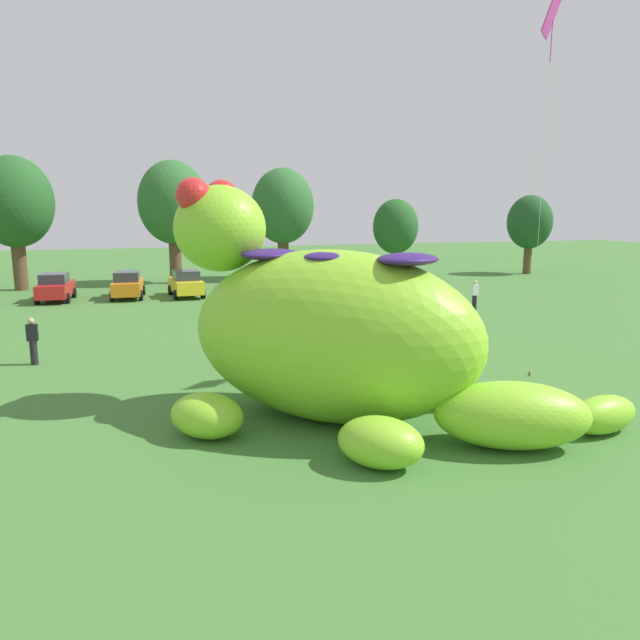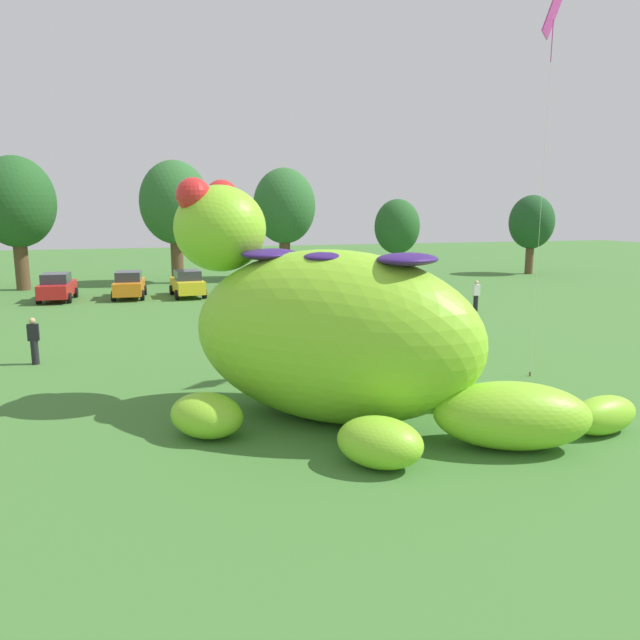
{
  "view_description": "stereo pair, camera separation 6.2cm",
  "coord_description": "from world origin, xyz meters",
  "px_view_note": "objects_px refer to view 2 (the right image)",
  "views": [
    {
      "loc": [
        -6.29,
        -13.88,
        5.45
      ],
      "look_at": [
        -1.48,
        1.44,
        2.5
      ],
      "focal_mm": 33.25,
      "sensor_mm": 36.0,
      "label": 1
    },
    {
      "loc": [
        -6.23,
        -13.9,
        5.45
      ],
      "look_at": [
        -1.48,
        1.44,
        2.5
      ],
      "focal_mm": 33.25,
      "sensor_mm": 36.0,
      "label": 2
    }
  ],
  "objects_px": {
    "giant_inflatable_creature": "(332,333)",
    "car_white": "(360,277)",
    "car_yellow": "(187,283)",
    "car_silver": "(310,280)",
    "tethered_flying_kite": "(554,17)",
    "car_orange": "(129,285)",
    "spectator_near_inflatable": "(34,341)",
    "spectator_by_cars": "(355,300)",
    "car_blue": "(254,282)",
    "car_red": "(57,287)",
    "spectator_mid_field": "(476,296)"
  },
  "relations": [
    {
      "from": "car_red",
      "to": "car_orange",
      "type": "bearing_deg",
      "value": -1.3
    },
    {
      "from": "car_yellow",
      "to": "spectator_by_cars",
      "type": "xyz_separation_m",
      "value": [
        7.81,
        -10.1,
        -0.01
      ]
    },
    {
      "from": "car_blue",
      "to": "car_white",
      "type": "bearing_deg",
      "value": 4.39
    },
    {
      "from": "car_orange",
      "to": "car_silver",
      "type": "bearing_deg",
      "value": -4.71
    },
    {
      "from": "spectator_near_inflatable",
      "to": "spectator_by_cars",
      "type": "relative_size",
      "value": 1.0
    },
    {
      "from": "car_orange",
      "to": "car_yellow",
      "type": "xyz_separation_m",
      "value": [
        3.61,
        -0.42,
        0.0
      ]
    },
    {
      "from": "car_yellow",
      "to": "spectator_mid_field",
      "type": "relative_size",
      "value": 2.46
    },
    {
      "from": "spectator_near_inflatable",
      "to": "tethered_flying_kite",
      "type": "distance_m",
      "value": 20.3
    },
    {
      "from": "giant_inflatable_creature",
      "to": "car_yellow",
      "type": "distance_m",
      "value": 24.74
    },
    {
      "from": "car_white",
      "to": "tethered_flying_kite",
      "type": "xyz_separation_m",
      "value": [
        -2.68,
        -23.0,
        10.37
      ]
    },
    {
      "from": "car_white",
      "to": "spectator_near_inflatable",
      "type": "xyz_separation_m",
      "value": [
        -18.81,
        -16.34,
        -0.01
      ]
    },
    {
      "from": "giant_inflatable_creature",
      "to": "car_white",
      "type": "height_order",
      "value": "giant_inflatable_creature"
    },
    {
      "from": "car_red",
      "to": "spectator_near_inflatable",
      "type": "distance_m",
      "value": 16.6
    },
    {
      "from": "car_white",
      "to": "spectator_mid_field",
      "type": "xyz_separation_m",
      "value": [
        2.73,
        -10.84,
        -0.01
      ]
    },
    {
      "from": "giant_inflatable_creature",
      "to": "spectator_by_cars",
      "type": "bearing_deg",
      "value": 67.22
    },
    {
      "from": "car_orange",
      "to": "spectator_near_inflatable",
      "type": "xyz_separation_m",
      "value": [
        -3.16,
        -16.47,
        -0.01
      ]
    },
    {
      "from": "giant_inflatable_creature",
      "to": "car_silver",
      "type": "relative_size",
      "value": 2.85
    },
    {
      "from": "car_blue",
      "to": "spectator_mid_field",
      "type": "distance_m",
      "value": 14.65
    },
    {
      "from": "spectator_by_cars",
      "to": "giant_inflatable_creature",
      "type": "bearing_deg",
      "value": -112.78
    },
    {
      "from": "spectator_mid_field",
      "to": "car_yellow",
      "type": "bearing_deg",
      "value": 144.49
    },
    {
      "from": "spectator_near_inflatable",
      "to": "spectator_mid_field",
      "type": "xyz_separation_m",
      "value": [
        21.54,
        5.5,
        0.0
      ]
    },
    {
      "from": "giant_inflatable_creature",
      "to": "spectator_near_inflatable",
      "type": "height_order",
      "value": "giant_inflatable_creature"
    },
    {
      "from": "spectator_near_inflatable",
      "to": "car_orange",
      "type": "bearing_deg",
      "value": 79.15
    },
    {
      "from": "car_blue",
      "to": "tethered_flying_kite",
      "type": "relative_size",
      "value": 0.35
    },
    {
      "from": "giant_inflatable_creature",
      "to": "spectator_by_cars",
      "type": "distance_m",
      "value": 15.84
    },
    {
      "from": "car_red",
      "to": "spectator_near_inflatable",
      "type": "height_order",
      "value": "car_red"
    },
    {
      "from": "car_red",
      "to": "car_orange",
      "type": "xyz_separation_m",
      "value": [
        4.25,
        -0.1,
        0.0
      ]
    },
    {
      "from": "car_silver",
      "to": "spectator_by_cars",
      "type": "relative_size",
      "value": 2.4
    },
    {
      "from": "car_red",
      "to": "car_blue",
      "type": "distance_m",
      "value": 12.2
    },
    {
      "from": "car_yellow",
      "to": "car_blue",
      "type": "xyz_separation_m",
      "value": [
        4.32,
        -0.3,
        0.0
      ]
    },
    {
      "from": "spectator_near_inflatable",
      "to": "spectator_mid_field",
      "type": "height_order",
      "value": "same"
    },
    {
      "from": "giant_inflatable_creature",
      "to": "car_white",
      "type": "bearing_deg",
      "value": 67.47
    },
    {
      "from": "spectator_by_cars",
      "to": "car_silver",
      "type": "bearing_deg",
      "value": 87.99
    },
    {
      "from": "car_white",
      "to": "car_yellow",
      "type": "bearing_deg",
      "value": -178.59
    },
    {
      "from": "car_orange",
      "to": "spectator_mid_field",
      "type": "distance_m",
      "value": 21.41
    },
    {
      "from": "spectator_mid_field",
      "to": "giant_inflatable_creature",
      "type": "bearing_deg",
      "value": -132.86
    },
    {
      "from": "car_yellow",
      "to": "spectator_by_cars",
      "type": "height_order",
      "value": "car_yellow"
    },
    {
      "from": "car_blue",
      "to": "spectator_by_cars",
      "type": "xyz_separation_m",
      "value": [
        3.5,
        -9.8,
        -0.01
      ]
    },
    {
      "from": "car_blue",
      "to": "spectator_by_cars",
      "type": "distance_m",
      "value": 10.41
    },
    {
      "from": "spectator_near_inflatable",
      "to": "spectator_by_cars",
      "type": "distance_m",
      "value": 15.74
    },
    {
      "from": "car_orange",
      "to": "car_silver",
      "type": "height_order",
      "value": "same"
    },
    {
      "from": "car_yellow",
      "to": "car_white",
      "type": "height_order",
      "value": "same"
    },
    {
      "from": "car_blue",
      "to": "car_silver",
      "type": "height_order",
      "value": "same"
    },
    {
      "from": "spectator_by_cars",
      "to": "car_white",
      "type": "bearing_deg",
      "value": 67.83
    },
    {
      "from": "car_white",
      "to": "car_silver",
      "type": "bearing_deg",
      "value": -167.81
    },
    {
      "from": "car_red",
      "to": "spectator_mid_field",
      "type": "relative_size",
      "value": 2.45
    },
    {
      "from": "car_white",
      "to": "tethered_flying_kite",
      "type": "bearing_deg",
      "value": -96.65
    },
    {
      "from": "tethered_flying_kite",
      "to": "car_white",
      "type": "bearing_deg",
      "value": 83.35
    },
    {
      "from": "giant_inflatable_creature",
      "to": "spectator_by_cars",
      "type": "xyz_separation_m",
      "value": [
        6.11,
        14.54,
        -1.47
      ]
    },
    {
      "from": "car_red",
      "to": "car_white",
      "type": "distance_m",
      "value": 19.91
    }
  ]
}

